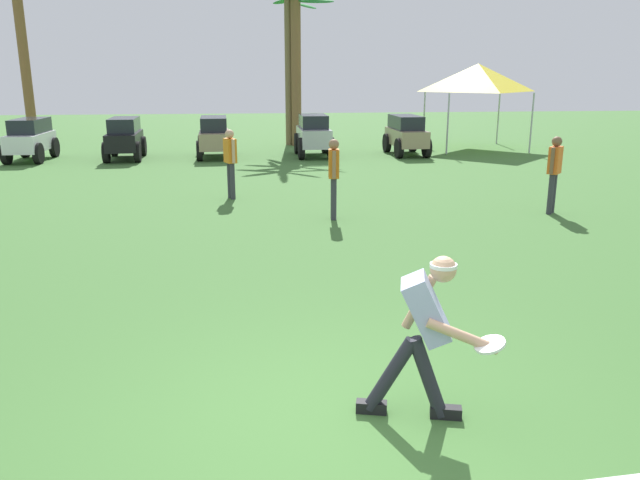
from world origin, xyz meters
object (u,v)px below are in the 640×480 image
teammate_midfield (230,157)px  event_tent (478,78)px  palm_tree_far_left (22,44)px  palm_tree_right_of_centre (296,55)px  parked_car_slot_c (214,136)px  parked_car_slot_e (406,134)px  frisbee_thrower (424,328)px  parked_car_slot_a (30,138)px  teammate_deep (554,168)px  parked_car_slot_b (125,137)px  palm_tree_left_of_centre (289,32)px  frisbee_in_flight (490,345)px  parked_car_slot_d (313,134)px  teammate_near_sideline (334,171)px

teammate_midfield → event_tent: (8.81, 8.67, 1.65)m
palm_tree_far_left → palm_tree_right_of_centre: palm_tree_far_left is taller
parked_car_slot_c → parked_car_slot_e: bearing=-0.4°
frisbee_thrower → palm_tree_right_of_centre: 20.25m
parked_car_slot_a → palm_tree_right_of_centre: (8.91, 3.37, 2.70)m
parked_car_slot_a → parked_car_slot_c: 5.88m
event_tent → teammate_deep: bearing=-101.9°
parked_car_slot_a → parked_car_slot_c: bearing=1.4°
frisbee_thrower → parked_car_slot_b: 17.60m
frisbee_thrower → parked_car_slot_e: size_ratio=0.58×
parked_car_slot_c → palm_tree_left_of_centre: palm_tree_left_of_centre is taller
parked_car_slot_b → parked_car_slot_c: same height
parked_car_slot_b → palm_tree_far_left: size_ratio=0.37×
frisbee_thrower → parked_car_slot_b: bearing=108.1°
parked_car_slot_e → event_tent: event_tent is taller
frisbee_in_flight → teammate_deep: size_ratio=0.17×
frisbee_thrower → palm_tree_right_of_centre: (0.48, 20.08, 2.63)m
teammate_deep → parked_car_slot_a: (-13.14, 9.41, -0.22)m
parked_car_slot_d → event_tent: bearing=13.8°
teammate_near_sideline → parked_car_slot_e: teammate_near_sideline is taller
parked_car_slot_d → palm_tree_far_left: 13.03m
parked_car_slot_a → parked_car_slot_e: (12.48, 0.11, 0.00)m
parked_car_slot_d → parked_car_slot_e: size_ratio=0.97×
parked_car_slot_a → parked_car_slot_e: bearing=0.5°
teammate_midfield → parked_car_slot_c: 7.32m
frisbee_thrower → palm_tree_far_left: palm_tree_far_left is taller
teammate_midfield → parked_car_slot_d: bearing=69.9°
parked_car_slot_e → palm_tree_far_left: size_ratio=0.36×
teammate_deep → parked_car_slot_d: size_ratio=0.66×
teammate_deep → palm_tree_far_left: (-15.03, 15.43, 2.95)m
teammate_deep → parked_car_slot_c: bearing=127.2°
parked_car_slot_a → palm_tree_left_of_centre: size_ratio=0.35×
parked_car_slot_b → palm_tree_left_of_centre: palm_tree_left_of_centre is taller
teammate_midfield → palm_tree_left_of_centre: 11.39m
teammate_near_sideline → palm_tree_far_left: palm_tree_far_left is taller
teammate_near_sideline → palm_tree_right_of_centre: 13.02m
parked_car_slot_d → palm_tree_far_left: palm_tree_far_left is taller
parked_car_slot_a → parked_car_slot_c: size_ratio=0.98×
teammate_midfield → teammate_deep: (6.52, -2.28, 0.00)m
parked_car_slot_a → event_tent: event_tent is taller
teammate_near_sideline → palm_tree_left_of_centre: 13.41m
parked_car_slot_e → palm_tree_left_of_centre: (-3.81, 3.48, 3.52)m
frisbee_in_flight → parked_car_slot_b: (-5.89, 17.04, -0.05)m
parked_car_slot_c → palm_tree_left_of_centre: (2.78, 3.44, 3.52)m
teammate_near_sideline → palm_tree_right_of_centre: size_ratio=0.27×
parked_car_slot_c → teammate_midfield: bearing=-84.2°
teammate_midfield → parked_car_slot_c: bearing=95.8°
palm_tree_right_of_centre → palm_tree_left_of_centre: bearing=138.8°
parked_car_slot_b → palm_tree_right_of_centre: (5.94, 3.35, 2.70)m
teammate_midfield → parked_car_slot_e: size_ratio=0.64×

